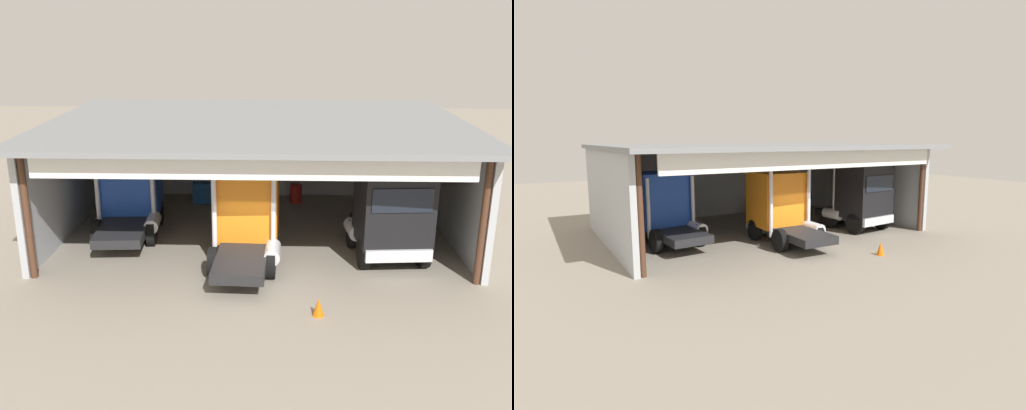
# 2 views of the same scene
# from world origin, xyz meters

# --- Properties ---
(ground_plane) EXTENTS (80.00, 80.00, 0.00)m
(ground_plane) POSITION_xyz_m (0.00, 0.00, 0.00)
(ground_plane) COLOR gray
(ground_plane) RESTS_ON ground
(workshop_shed) EXTENTS (16.31, 11.70, 4.76)m
(workshop_shed) POSITION_xyz_m (0.00, 5.92, 3.44)
(workshop_shed) COLOR #ADB2B7
(workshop_shed) RESTS_ON ground
(truck_blue_yard_outside) EXTENTS (2.83, 5.16, 3.44)m
(truck_blue_yard_outside) POSITION_xyz_m (-5.29, 4.88, 1.79)
(truck_blue_yard_outside) COLOR #1E47B7
(truck_blue_yard_outside) RESTS_ON ground
(truck_orange_left_bay) EXTENTS (2.55, 5.31, 3.72)m
(truck_orange_left_bay) POSITION_xyz_m (-0.29, 2.17, 1.78)
(truck_orange_left_bay) COLOR orange
(truck_orange_left_bay) RESTS_ON ground
(truck_black_center_bay) EXTENTS (2.86, 4.33, 3.64)m
(truck_black_center_bay) POSITION_xyz_m (4.95, 2.07, 1.90)
(truck_black_center_bay) COLOR black
(truck_black_center_bay) RESTS_ON ground
(oil_drum) EXTENTS (0.58, 0.58, 0.87)m
(oil_drum) POSITION_xyz_m (1.76, 9.12, 0.44)
(oil_drum) COLOR #B21E19
(oil_drum) RESTS_ON ground
(tool_cart) EXTENTS (0.90, 0.60, 1.00)m
(tool_cart) POSITION_xyz_m (-2.76, 8.94, 0.50)
(tool_cart) COLOR #1E59A5
(tool_cart) RESTS_ON ground
(traffic_cone) EXTENTS (0.36, 0.36, 0.56)m
(traffic_cone) POSITION_xyz_m (2.09, -2.29, 0.28)
(traffic_cone) COLOR orange
(traffic_cone) RESTS_ON ground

